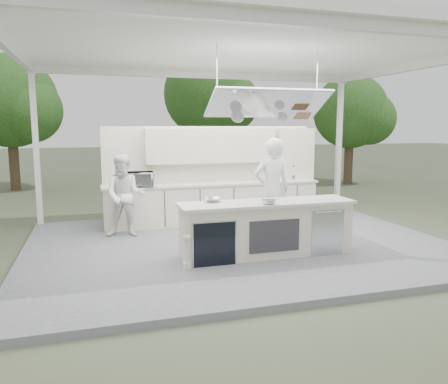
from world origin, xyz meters
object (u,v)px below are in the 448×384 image
object	(u,v)px
back_counter	(213,202)
head_chef	(272,190)
demo_island	(266,228)
sous_chef	(125,196)

from	to	relation	value
back_counter	head_chef	bearing A→B (deg)	-70.76
demo_island	head_chef	size ratio (longest dim) A/B	1.53
demo_island	back_counter	bearing A→B (deg)	93.63
back_counter	sous_chef	bearing A→B (deg)	-159.97
demo_island	head_chef	world-z (taller)	head_chef
demo_island	sous_chef	bearing A→B (deg)	137.72
head_chef	sous_chef	size ratio (longest dim) A/B	1.20
back_counter	sous_chef	size ratio (longest dim) A/B	3.00
sous_chef	head_chef	bearing A→B (deg)	-9.85
demo_island	back_counter	world-z (taller)	same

